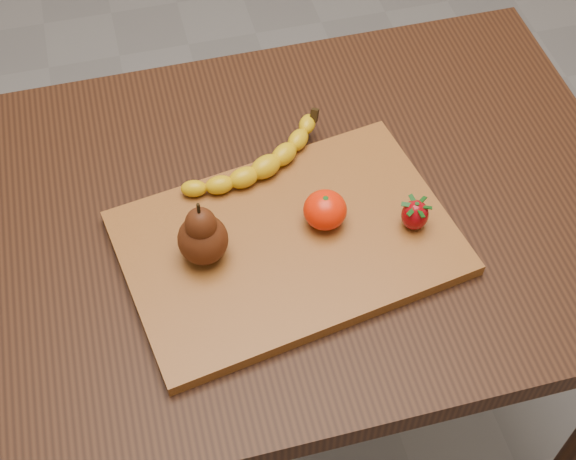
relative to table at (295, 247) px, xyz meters
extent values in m
plane|color=slate|center=(0.00, 0.00, -0.66)|extent=(3.50, 3.50, 0.00)
cube|color=black|center=(0.00, 0.00, 0.08)|extent=(1.00, 0.70, 0.04)
cylinder|color=black|center=(-0.45, 0.30, -0.30)|extent=(0.05, 0.05, 0.72)
cylinder|color=black|center=(0.45, 0.30, -0.30)|extent=(0.05, 0.05, 0.72)
cube|color=brown|center=(-0.03, -0.07, 0.11)|extent=(0.49, 0.37, 0.02)
ellipsoid|color=red|center=(0.03, -0.05, 0.14)|extent=(0.08, 0.08, 0.05)
camera|label=1|loc=(-0.19, -0.70, 1.01)|focal=50.00mm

